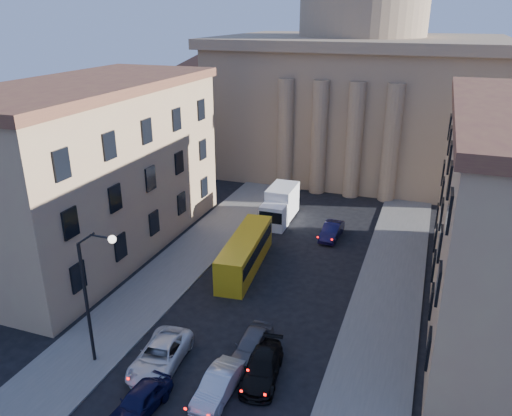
{
  "coord_description": "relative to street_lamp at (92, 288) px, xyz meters",
  "views": [
    {
      "loc": [
        10.25,
        -12.07,
        19.91
      ],
      "look_at": [
        -0.71,
        18.18,
        7.23
      ],
      "focal_mm": 35.0,
      "sensor_mm": 36.0,
      "label": 1
    }
  ],
  "objects": [
    {
      "name": "sidewalk_left",
      "position": [
        -1.53,
        10.0,
        -5.21
      ],
      "size": [
        5.0,
        60.0,
        0.15
      ],
      "primitive_type": "cube",
      "color": "#5D5B55",
      "rests_on": "ground"
    },
    {
      "name": "sidewalk_right",
      "position": [
        15.47,
        10.0,
        -5.21
      ],
      "size": [
        5.0,
        60.0,
        0.15
      ],
      "primitive_type": "cube",
      "color": "#5D5B55",
      "rests_on": "ground"
    },
    {
      "name": "church",
      "position": [
        6.97,
        47.47,
        6.59
      ],
      "size": [
        68.02,
        28.76,
        36.6
      ],
      "color": "#8B7255",
      "rests_on": "ground"
    },
    {
      "name": "building_left",
      "position": [
        -10.03,
        14.0,
        2.14
      ],
      "size": [
        11.6,
        26.6,
        14.7
      ],
      "color": "tan",
      "rests_on": "ground"
    },
    {
      "name": "street_lamp",
      "position": [
        0.0,
        0.0,
        0.0
      ],
      "size": [
        2.62,
        0.44,
        8.83
      ],
      "color": "black",
      "rests_on": "ground"
    },
    {
      "name": "car_left_near",
      "position": [
        4.35,
        -2.61,
        -4.56
      ],
      "size": [
        2.12,
        4.4,
        1.45
      ],
      "primitive_type": "imported",
      "rotation": [
        0.0,
        0.0,
        -0.1
      ],
      "color": "black",
      "rests_on": "ground"
    },
    {
      "name": "car_right_near",
      "position": [
        7.77,
        -0.08,
        -4.57
      ],
      "size": [
        1.67,
        4.4,
        1.43
      ],
      "primitive_type": "imported",
      "rotation": [
        0.0,
        0.0,
        -0.03
      ],
      "color": "#A8AAAF",
      "rests_on": "ground"
    },
    {
      "name": "car_left_mid",
      "position": [
        3.47,
        1.0,
        -4.53
      ],
      "size": [
        3.02,
        5.63,
        1.51
      ],
      "primitive_type": "imported",
      "rotation": [
        0.0,
        0.0,
        0.1
      ],
      "color": "silver",
      "rests_on": "ground"
    },
    {
      "name": "car_right_mid",
      "position": [
        9.55,
        2.15,
        -4.58
      ],
      "size": [
        2.61,
        5.09,
        1.41
      ],
      "primitive_type": "imported",
      "rotation": [
        0.0,
        0.0,
        0.13
      ],
      "color": "black",
      "rests_on": "ground"
    },
    {
      "name": "car_right_far",
      "position": [
        8.27,
        3.85,
        -4.53
      ],
      "size": [
        1.86,
        4.47,
        1.51
      ],
      "primitive_type": "imported",
      "rotation": [
        0.0,
        0.0,
        0.02
      ],
      "color": "#4C4B51",
      "rests_on": "ground"
    },
    {
      "name": "car_right_distant",
      "position": [
        9.32,
        22.62,
        -4.57
      ],
      "size": [
        1.71,
        4.4,
        1.43
      ],
      "primitive_type": "imported",
      "rotation": [
        0.0,
        0.0,
        -0.05
      ],
      "color": "black",
      "rests_on": "ground"
    },
    {
      "name": "city_bus",
      "position": [
        3.8,
        14.35,
        -3.79
      ],
      "size": [
        3.19,
        10.07,
        2.79
      ],
      "rotation": [
        0.0,
        0.0,
        0.1
      ],
      "color": "gold",
      "rests_on": "ground"
    },
    {
      "name": "box_truck",
      "position": [
        3.47,
        24.96,
        -3.67
      ],
      "size": [
        2.55,
        6.25,
        3.41
      ],
      "rotation": [
        0.0,
        0.0,
        0.02
      ],
      "color": "white",
      "rests_on": "ground"
    }
  ]
}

